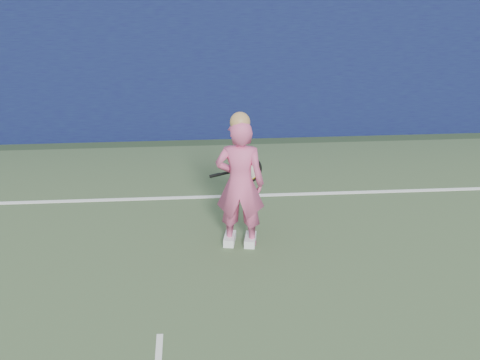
{
  "coord_description": "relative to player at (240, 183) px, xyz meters",
  "views": [
    {
      "loc": [
        0.37,
        -4.12,
        3.74
      ],
      "look_at": [
        0.86,
        2.7,
        0.8
      ],
      "focal_mm": 50.0,
      "sensor_mm": 36.0,
      "label": 1
    }
  ],
  "objects": [
    {
      "name": "backstop_wall",
      "position": [
        -0.86,
        3.8,
        0.48
      ],
      "size": [
        24.0,
        0.4,
        2.5
      ],
      "primitive_type": "cube",
      "color": "#0E0F3E",
      "rests_on": "ground"
    },
    {
      "name": "player",
      "position": [
        0.0,
        0.0,
        0.0
      ],
      "size": [
        0.61,
        0.45,
        1.59
      ],
      "rotation": [
        0.0,
        0.0,
        2.97
      ],
      "color": "#D85486",
      "rests_on": "ground"
    },
    {
      "name": "racket",
      "position": [
        0.09,
        0.42,
        -0.02
      ],
      "size": [
        0.63,
        0.18,
        0.34
      ],
      "rotation": [
        0.0,
        0.0,
        -0.28
      ],
      "color": "black",
      "rests_on": "ground"
    }
  ]
}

